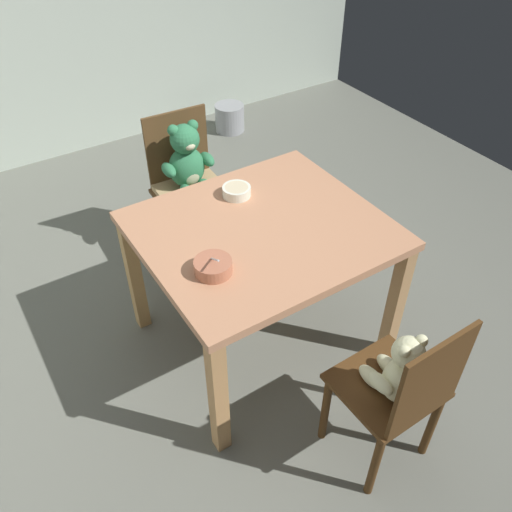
% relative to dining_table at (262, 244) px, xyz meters
% --- Properties ---
extents(ground_plane, '(5.20, 5.20, 0.04)m').
position_rel_dining_table_xyz_m(ground_plane, '(0.00, 0.00, -0.67)').
color(ground_plane, slate).
extents(dining_table, '(1.08, 0.97, 0.75)m').
position_rel_dining_table_xyz_m(dining_table, '(0.00, 0.00, 0.00)').
color(dining_table, tan).
rests_on(dining_table, ground_plane).
extents(teddy_chair_near_front, '(0.39, 0.37, 0.87)m').
position_rel_dining_table_xyz_m(teddy_chair_near_front, '(0.08, -0.85, -0.13)').
color(teddy_chair_near_front, '#4A2D14').
rests_on(teddy_chair_near_front, ground_plane).
extents(teddy_chair_far_center, '(0.43, 0.42, 0.90)m').
position_rel_dining_table_xyz_m(teddy_chair_far_center, '(0.05, 0.85, -0.07)').
color(teddy_chair_far_center, '#543A1F').
rests_on(teddy_chair_far_center, ground_plane).
extents(porridge_bowl_white_far_center, '(0.14, 0.14, 0.05)m').
position_rel_dining_table_xyz_m(porridge_bowl_white_far_center, '(0.03, 0.28, 0.13)').
color(porridge_bowl_white_far_center, silver).
rests_on(porridge_bowl_white_far_center, dining_table).
extents(porridge_bowl_terracotta_near_left, '(0.16, 0.17, 0.14)m').
position_rel_dining_table_xyz_m(porridge_bowl_terracotta_near_left, '(-0.33, -0.15, 0.13)').
color(porridge_bowl_terracotta_near_left, '#B2694D').
rests_on(porridge_bowl_terracotta_near_left, dining_table).
extents(metal_pail, '(0.25, 0.25, 0.23)m').
position_rel_dining_table_xyz_m(metal_pail, '(1.07, 2.15, -0.53)').
color(metal_pail, '#93969B').
rests_on(metal_pail, ground_plane).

